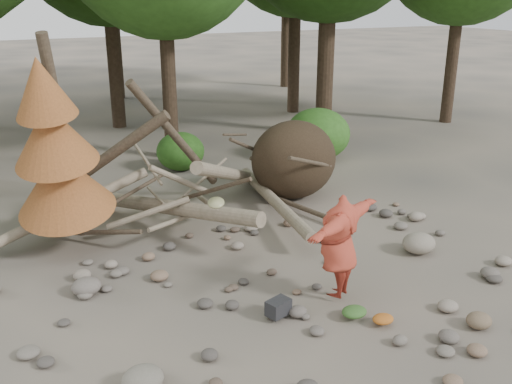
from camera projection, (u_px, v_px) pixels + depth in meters
name	position (u px, v px, depth m)	size (l,w,h in m)	color
ground	(285.00, 295.00, 9.90)	(120.00, 120.00, 0.00)	#514C44
deadfall_pile	(274.00, 165.00, 14.01)	(8.55, 5.24, 3.30)	#332619
dead_conifer	(56.00, 152.00, 10.75)	(2.06, 2.16, 4.35)	#4C3F30
bush_mid	(180.00, 151.00, 16.65)	(1.40, 1.40, 1.12)	#2A5A1A
bush_right	(318.00, 134.00, 17.63)	(2.00, 2.00, 1.60)	#346A21
frisbee_thrower	(339.00, 246.00, 9.47)	(3.31, 1.61, 1.98)	#AA3826
backpack	(278.00, 311.00, 9.18)	(0.39, 0.26, 0.26)	black
cloth_green	(354.00, 314.00, 9.16)	(0.42, 0.35, 0.16)	#325B24
cloth_orange	(383.00, 322.00, 8.99)	(0.35, 0.29, 0.13)	#A3561B
boulder_front_left	(143.00, 379.00, 7.50)	(0.56, 0.51, 0.34)	slate
boulder_front_right	(479.00, 320.00, 8.92)	(0.41, 0.37, 0.25)	brown
boulder_mid_right	(419.00, 243.00, 11.45)	(0.68, 0.61, 0.41)	gray
boulder_mid_left	(86.00, 286.00, 9.88)	(0.51, 0.46, 0.31)	#6A6159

